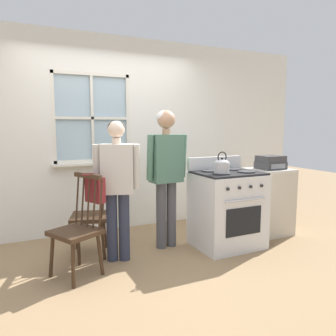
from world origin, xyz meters
TOP-DOWN VIEW (x-y plane):
  - ground_plane at (0.00, 0.00)m, footprint 16.00×16.00m
  - wall_back at (0.01, 1.40)m, footprint 6.40×0.16m
  - chair_by_window at (-0.70, 0.09)m, footprint 0.55×0.56m
  - chair_near_wall at (-0.46, 0.57)m, footprint 0.51×0.52m
  - person_elderly_left at (-0.24, 0.28)m, footprint 0.50×0.31m
  - person_teen_center at (0.41, 0.41)m, footprint 0.53×0.24m
  - stove at (1.10, 0.13)m, footprint 0.78×0.68m
  - kettle at (0.92, -0.00)m, footprint 0.21×0.17m
  - potted_plant at (-0.08, 1.31)m, footprint 0.14×0.14m
  - handbag at (-0.50, 0.19)m, footprint 0.24×0.24m
  - side_counter at (1.89, 0.29)m, footprint 0.55×0.50m
  - stereo at (1.89, 0.26)m, footprint 0.34×0.29m

SIDE VIEW (x-z plane):
  - ground_plane at x=0.00m, z-range 0.00..0.00m
  - side_counter at x=1.89m, z-range 0.00..0.90m
  - chair_by_window at x=-0.70m, z-range -0.05..0.95m
  - chair_near_wall at x=-0.46m, z-range -0.05..0.95m
  - stove at x=1.10m, z-range -0.07..1.01m
  - handbag at x=-0.50m, z-range 0.68..0.99m
  - person_elderly_left at x=-0.24m, z-range 0.14..1.67m
  - stereo at x=1.89m, z-range 0.90..1.08m
  - person_teen_center at x=0.41m, z-range 0.19..1.84m
  - kettle at x=0.92m, z-range 0.90..1.15m
  - potted_plant at x=-0.08m, z-range 0.93..1.19m
  - wall_back at x=0.01m, z-range -0.01..2.69m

